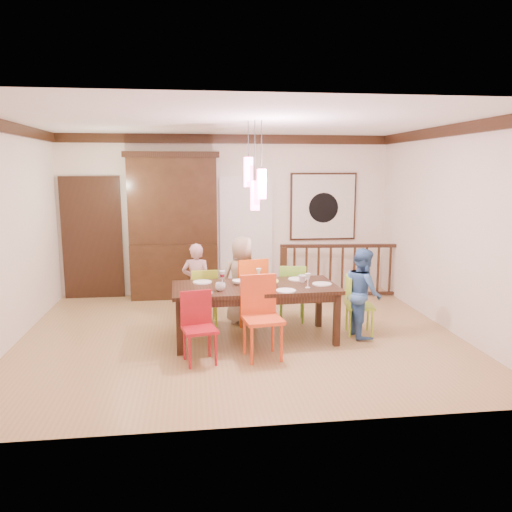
{
  "coord_description": "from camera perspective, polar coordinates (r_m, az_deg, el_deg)",
  "views": [
    {
      "loc": [
        -0.62,
        -6.63,
        2.29
      ],
      "look_at": [
        0.24,
        0.14,
        1.1
      ],
      "focal_mm": 35.0,
      "sensor_mm": 36.0,
      "label": 1
    }
  ],
  "objects": [
    {
      "name": "panel_door",
      "position": [
        9.34,
        -18.17,
        1.78
      ],
      "size": [
        1.04,
        0.07,
        2.24
      ],
      "primitive_type": "cube",
      "color": "black",
      "rests_on": "wall_back"
    },
    {
      "name": "chair_near_left",
      "position": [
        5.99,
        -6.48,
        -7.68
      ],
      "size": [
        0.45,
        0.45,
        0.85
      ],
      "rotation": [
        0.0,
        0.0,
        0.21
      ],
      "color": "maroon",
      "rests_on": "floor"
    },
    {
      "name": "plate_near_left",
      "position": [
        6.29,
        -6.19,
        -4.24
      ],
      "size": [
        0.26,
        0.26,
        0.01
      ],
      "primitive_type": "cylinder",
      "color": "white",
      "rests_on": "dining_table"
    },
    {
      "name": "wall_left",
      "position": [
        7.1,
        -26.8,
        2.05
      ],
      "size": [
        0.0,
        5.0,
        5.0
      ],
      "primitive_type": "plane",
      "rotation": [
        1.57,
        0.0,
        1.57
      ],
      "color": "silver",
      "rests_on": "floor"
    },
    {
      "name": "cup_right",
      "position": [
        6.9,
        5.32,
        -2.6
      ],
      "size": [
        0.12,
        0.12,
        0.1
      ],
      "primitive_type": "imported",
      "rotation": [
        0.0,
        0.0,
        0.14
      ],
      "color": "silver",
      "rests_on": "dining_table"
    },
    {
      "name": "wine_glass_a",
      "position": [
        6.73,
        -3.87,
        -2.5
      ],
      "size": [
        0.08,
        0.08,
        0.19
      ],
      "primitive_type": null,
      "color": "#590C19",
      "rests_on": "dining_table"
    },
    {
      "name": "china_hutch",
      "position": [
        8.99,
        -9.41,
        3.41
      ],
      "size": [
        1.64,
        0.46,
        2.59
      ],
      "color": "black",
      "rests_on": "floor"
    },
    {
      "name": "white_doorway",
      "position": [
        9.23,
        -1.14,
        2.18
      ],
      "size": [
        0.97,
        0.05,
        2.22
      ],
      "primitive_type": "cube",
      "color": "silver",
      "rests_on": "wall_back"
    },
    {
      "name": "chair_far_left",
      "position": [
        7.43,
        -5.94,
        -4.16
      ],
      "size": [
        0.41,
        0.41,
        0.86
      ],
      "rotation": [
        0.0,
        0.0,
        3.2
      ],
      "color": "#A5C62C",
      "rests_on": "floor"
    },
    {
      "name": "chair_far_mid",
      "position": [
        7.44,
        -0.85,
        -3.41
      ],
      "size": [
        0.55,
        0.55,
        1.01
      ],
      "rotation": [
        0.0,
        0.0,
        3.37
      ],
      "color": "#D24B10",
      "rests_on": "floor"
    },
    {
      "name": "chair_far_right",
      "position": [
        7.59,
        4.12,
        -3.71
      ],
      "size": [
        0.46,
        0.46,
        0.88
      ],
      "rotation": [
        0.0,
        0.0,
        2.99
      ],
      "color": "#6FB22F",
      "rests_on": "floor"
    },
    {
      "name": "cup_left",
      "position": [
        6.41,
        -4.1,
        -3.53
      ],
      "size": [
        0.14,
        0.14,
        0.1
      ],
      "primitive_type": "imported",
      "rotation": [
        0.0,
        0.0,
        0.11
      ],
      "color": "silver",
      "rests_on": "dining_table"
    },
    {
      "name": "painting",
      "position": [
        9.43,
        7.68,
        5.62
      ],
      "size": [
        1.25,
        0.06,
        1.25
      ],
      "color": "black",
      "rests_on": "wall_back"
    },
    {
      "name": "plate_end_right",
      "position": [
        6.81,
        7.55,
        -3.18
      ],
      "size": [
        0.26,
        0.26,
        0.01
      ],
      "primitive_type": "cylinder",
      "color": "white",
      "rests_on": "dining_table"
    },
    {
      "name": "plate_near_mid",
      "position": [
        6.39,
        3.43,
        -3.98
      ],
      "size": [
        0.26,
        0.26,
        0.01
      ],
      "primitive_type": "cylinder",
      "color": "white",
      "rests_on": "dining_table"
    },
    {
      "name": "napkin",
      "position": [
        6.31,
        -0.49,
        -4.13
      ],
      "size": [
        0.18,
        0.14,
        0.01
      ],
      "primitive_type": "cube",
      "color": "#D83359",
      "rests_on": "dining_table"
    },
    {
      "name": "crown_molding",
      "position": [
        6.68,
        -1.96,
        14.46
      ],
      "size": [
        6.0,
        5.0,
        0.16
      ],
      "primitive_type": null,
      "color": "black",
      "rests_on": "wall_back"
    },
    {
      "name": "wine_glass_c",
      "position": [
        6.42,
        -1.28,
        -3.1
      ],
      "size": [
        0.08,
        0.08,
        0.19
      ],
      "primitive_type": null,
      "color": "#590C19",
      "rests_on": "dining_table"
    },
    {
      "name": "small_bowl",
      "position": [
        6.76,
        -1.97,
        -3.01
      ],
      "size": [
        0.19,
        0.19,
        0.06
      ],
      "primitive_type": "imported",
      "rotation": [
        0.0,
        0.0,
        -0.04
      ],
      "color": "white",
      "rests_on": "dining_table"
    },
    {
      "name": "wine_glass_b",
      "position": [
        6.89,
        0.3,
        -2.2
      ],
      "size": [
        0.08,
        0.08,
        0.19
      ],
      "primitive_type": null,
      "color": "silver",
      "rests_on": "dining_table"
    },
    {
      "name": "wall_right",
      "position": [
        7.6,
        21.28,
        2.89
      ],
      "size": [
        0.0,
        5.0,
        5.0
      ],
      "primitive_type": "plane",
      "rotation": [
        1.57,
        0.0,
        -1.57
      ],
      "color": "silver",
      "rests_on": "floor"
    },
    {
      "name": "floor",
      "position": [
        7.04,
        -1.82,
        -9.07
      ],
      "size": [
        6.0,
        6.0,
        0.0
      ],
      "primitive_type": "plane",
      "color": "#A98551",
      "rests_on": "ground"
    },
    {
      "name": "balustrade",
      "position": [
        9.16,
        9.83,
        -1.51
      ],
      "size": [
        2.28,
        0.29,
        0.96
      ],
      "rotation": [
        0.0,
        0.0,
        -0.09
      ],
      "color": "black",
      "rests_on": "floor"
    },
    {
      "name": "plate_far_right",
      "position": [
        7.07,
        4.74,
        -2.64
      ],
      "size": [
        0.26,
        0.26,
        0.01
      ],
      "primitive_type": "cylinder",
      "color": "white",
      "rests_on": "dining_table"
    },
    {
      "name": "serving_bowl",
      "position": [
        6.68,
        1.33,
        -3.11
      ],
      "size": [
        0.32,
        0.32,
        0.07
      ],
      "primitive_type": "imported",
      "rotation": [
        0.0,
        0.0,
        -0.08
      ],
      "color": "yellow",
      "rests_on": "dining_table"
    },
    {
      "name": "ceiling",
      "position": [
        6.69,
        -1.96,
        15.14
      ],
      "size": [
        6.0,
        6.0,
        0.0
      ],
      "primitive_type": "plane",
      "rotation": [
        3.14,
        0.0,
        0.0
      ],
      "color": "white",
      "rests_on": "wall_back"
    },
    {
      "name": "person_far_left",
      "position": [
        7.55,
        -6.81,
        -3.08
      ],
      "size": [
        0.48,
        0.36,
        1.2
      ],
      "primitive_type": "imported",
      "rotation": [
        0.0,
        0.0,
        2.96
      ],
      "color": "#D19FA5",
      "rests_on": "floor"
    },
    {
      "name": "plate_far_mid",
      "position": [
        6.98,
        -0.98,
        -2.77
      ],
      "size": [
        0.26,
        0.26,
        0.01
      ],
      "primitive_type": "cylinder",
      "color": "white",
      "rests_on": "dining_table"
    },
    {
      "name": "wall_back",
      "position": [
        9.19,
        -3.35,
        4.64
      ],
      "size": [
        6.0,
        0.0,
        6.0
      ],
      "primitive_type": "plane",
      "rotation": [
        1.57,
        0.0,
        0.0
      ],
      "color": "silver",
      "rests_on": "floor"
    },
    {
      "name": "chair_end_right",
      "position": [
        7.12,
        11.79,
        -5.08
      ],
      "size": [
        0.42,
        0.42,
        0.83
      ],
      "rotation": [
        0.0,
        0.0,
        1.42
      ],
      "color": "#9DD12B",
      "rests_on": "floor"
    },
    {
      "name": "wine_glass_d",
      "position": [
        6.58,
        5.95,
        -2.82
      ],
      "size": [
        0.08,
        0.08,
        0.19
      ],
      "primitive_type": null,
      "color": "silver",
      "rests_on": "dining_table"
    },
    {
      "name": "person_end_right",
      "position": [
        7.03,
        12.1,
        -4.1
      ],
      "size": [
        0.48,
        0.61,
        1.23
      ],
      "primitive_type": "imported",
      "rotation": [
        0.0,
        0.0,
        1.6
      ],
      "color": "#3A67A4",
      "rests_on": "floor"
    },
    {
      "name": "dining_table",
      "position": [
        6.7,
        -0.12,
        -4.07
      ],
      "size": [
        2.22,
        1.07,
        0.75
      ],
      "rotation": [
        0.0,
        0.0,
        0.03
      ],
      "color": "black",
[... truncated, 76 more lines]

